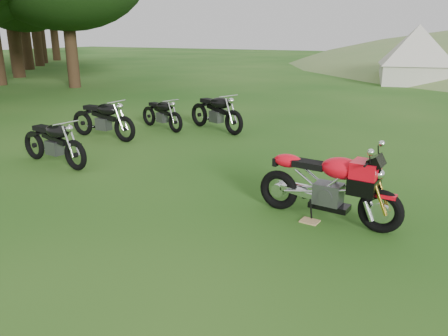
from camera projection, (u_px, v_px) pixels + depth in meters
The scene contains 9 objects.
ground at pixel (225, 236), 5.76m from camera, with size 120.00×120.00×0.00m, color #154A10.
treeline at pixel (53, 75), 27.32m from camera, with size 28.00×32.00×14.00m, color black, non-canonical shape.
sport_motorcycle at pixel (328, 180), 6.09m from camera, with size 2.00×0.50×1.20m, color red, non-canonical shape.
plywood_board at pixel (310, 221), 6.18m from camera, with size 0.25×0.20×0.02m, color tan.
vintage_moto_a at pixel (102, 118), 10.86m from camera, with size 2.01×0.47×1.06m, color black, non-canonical shape.
vintage_moto_b at pixel (53, 141), 8.71m from camera, with size 1.89×0.44×0.99m, color black, non-canonical shape.
vintage_moto_c at pixel (162, 113), 11.98m from camera, with size 1.73×0.40×0.91m, color black, non-canonical shape.
vintage_moto_d at pixel (216, 111), 11.77m from camera, with size 2.06×0.48×1.08m, color black, non-canonical shape.
tent_left at pixel (416, 56), 22.23m from camera, with size 3.26×3.26×2.82m, color beige, non-canonical shape.
Camera 1 is at (2.42, -4.65, 2.57)m, focal length 35.00 mm.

